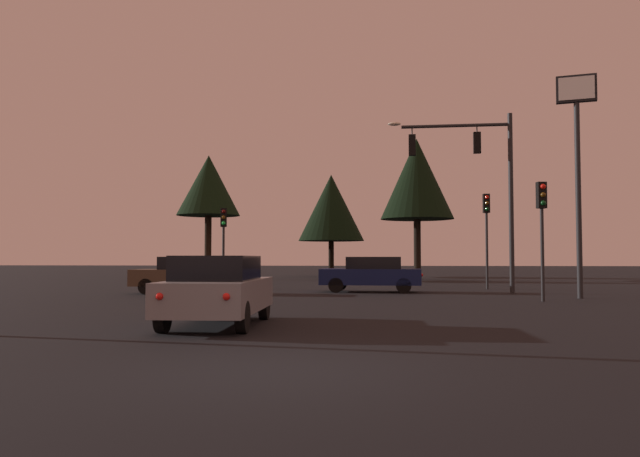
% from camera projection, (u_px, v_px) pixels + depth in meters
% --- Properties ---
extents(ground_plane, '(168.00, 168.00, 0.00)m').
position_uv_depth(ground_plane, '(360.00, 286.00, 32.48)').
color(ground_plane, black).
rests_on(ground_plane, ground).
extents(traffic_signal_mast_arm, '(5.21, 0.43, 7.56)m').
position_uv_depth(traffic_signal_mast_arm, '(478.00, 170.00, 26.22)').
color(traffic_signal_mast_arm, '#232326').
rests_on(traffic_signal_mast_arm, ground).
extents(traffic_light_corner_left, '(0.32, 0.36, 4.50)m').
position_uv_depth(traffic_light_corner_left, '(487.00, 222.00, 29.30)').
color(traffic_light_corner_left, '#232326').
rests_on(traffic_light_corner_left, ground).
extents(traffic_light_corner_right, '(0.34, 0.37, 4.06)m').
position_uv_depth(traffic_light_corner_right, '(542.00, 216.00, 21.10)').
color(traffic_light_corner_right, '#232326').
rests_on(traffic_light_corner_right, ground).
extents(traffic_light_median, '(0.35, 0.38, 3.87)m').
position_uv_depth(traffic_light_median, '(224.00, 231.00, 29.78)').
color(traffic_light_median, '#232326').
rests_on(traffic_light_median, ground).
extents(car_nearside_lane, '(1.96, 4.34, 1.52)m').
position_uv_depth(car_nearside_lane, '(218.00, 289.00, 13.52)').
color(car_nearside_lane, gray).
rests_on(car_nearside_lane, ground).
extents(car_crossing_left, '(4.42, 1.96, 1.52)m').
position_uv_depth(car_crossing_left, '(371.00, 274.00, 26.89)').
color(car_crossing_left, '#0F1947').
rests_on(car_crossing_left, ground).
extents(car_crossing_right, '(4.55, 1.82, 1.52)m').
position_uv_depth(car_crossing_right, '(189.00, 274.00, 25.65)').
color(car_crossing_right, '#473828').
rests_on(car_crossing_right, ground).
extents(store_sign_illuminated, '(1.42, 0.57, 8.21)m').
position_uv_depth(store_sign_illuminated, '(577.00, 137.00, 22.82)').
color(store_sign_illuminated, '#232326').
rests_on(store_sign_illuminated, ground).
extents(tree_behind_sign, '(5.00, 5.00, 9.68)m').
position_uv_depth(tree_behind_sign, '(417.00, 179.00, 42.59)').
color(tree_behind_sign, black).
rests_on(tree_behind_sign, ground).
extents(tree_left_far, '(5.20, 5.20, 8.10)m').
position_uv_depth(tree_left_far, '(331.00, 208.00, 49.26)').
color(tree_left_far, black).
rests_on(tree_left_far, ground).
extents(tree_center_horizon, '(4.35, 4.35, 8.59)m').
position_uv_depth(tree_center_horizon, '(209.00, 186.00, 42.95)').
color(tree_center_horizon, black).
rests_on(tree_center_horizon, ground).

